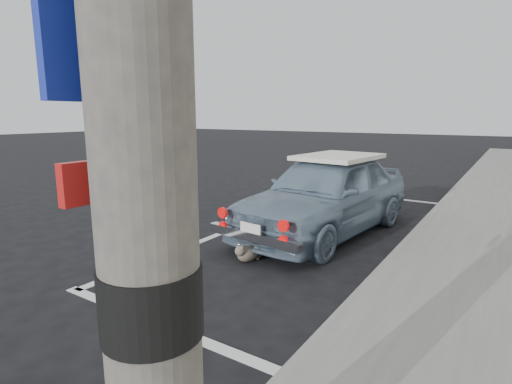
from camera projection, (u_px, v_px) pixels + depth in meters
ground at (167, 294)px, 4.37m from camera, size 80.00×80.00×0.00m
pline_rear at (166, 326)px, 3.69m from camera, size 3.00×0.12×0.01m
pline_front at (383, 197)px, 9.44m from camera, size 3.00×0.12×0.01m
pline_side at (251, 221)px, 7.32m from camera, size 0.12×7.00×0.01m
retro_coupe at (326, 194)px, 6.53m from camera, size 1.95×3.98×1.31m
cat at (247, 252)px, 5.31m from camera, size 0.27×0.52×0.28m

